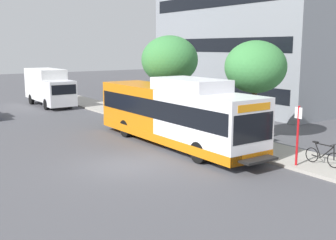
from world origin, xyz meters
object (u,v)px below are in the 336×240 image
Objects in this scene: bicycle_parked at (323,155)px; box_truck_background at (49,86)px; street_tree_mid_block at (170,60)px; bus_stop_sign_pole at (298,131)px; transit_bus at (174,114)px; street_tree_near_stop at (255,67)px.

box_truck_background is at bearing 97.12° from bicycle_parked.
bicycle_parked is 13.55m from street_tree_mid_block.
bus_stop_sign_pole is 25.19m from box_truck_background.
street_tree_mid_block reaches higher than bus_stop_sign_pole.
bicycle_parked is (0.98, -0.62, -1.09)m from bus_stop_sign_pole.
street_tree_mid_block reaches higher than box_truck_background.
bus_stop_sign_pole is 1.48× the size of bicycle_parked.
street_tree_mid_block is 13.64m from box_truck_background.
bicycle_parked is 0.25× the size of box_truck_background.
street_tree_near_stop reaches higher than transit_bus.
street_tree_mid_block is 0.83× the size of box_truck_background.
box_truck_background is at bearing 102.19° from street_tree_near_stop.
bus_stop_sign_pole is at bearing 147.73° from bicycle_parked.
transit_bus is 1.75× the size of box_truck_background.
street_tree_near_stop is 21.06m from box_truck_background.
street_tree_mid_block is (0.98, 12.98, 3.75)m from bicycle_parked.
street_tree_near_stop reaches higher than bicycle_parked.
transit_bus is 6.96× the size of bicycle_parked.
street_tree_near_stop is at bearing -25.63° from transit_bus.
transit_bus is at bearing 111.26° from bicycle_parked.
bicycle_parked is at bearing -94.30° from street_tree_mid_block.
bicycle_parked is 25.94m from box_truck_background.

